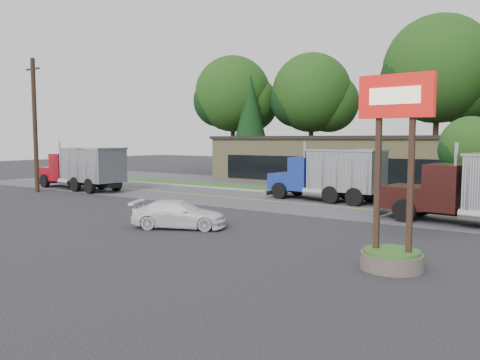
{
  "coord_description": "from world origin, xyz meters",
  "views": [
    {
      "loc": [
        14.66,
        -16.86,
        4.02
      ],
      "look_at": [
        0.38,
        3.93,
        1.8
      ],
      "focal_mm": 35.0,
      "sensor_mm": 36.0,
      "label": 1
    }
  ],
  "objects_px": {
    "bilo_sign": "(393,204)",
    "dump_truck_blue": "(331,174)",
    "utility_pole": "(35,125)",
    "dump_truck_red": "(83,167)",
    "rally_car": "(179,214)"
  },
  "relations": [
    {
      "from": "bilo_sign",
      "to": "utility_pole",
      "type": "bearing_deg",
      "value": 168.11
    },
    {
      "from": "utility_pole",
      "to": "bilo_sign",
      "type": "height_order",
      "value": "utility_pole"
    },
    {
      "from": "rally_car",
      "to": "utility_pole",
      "type": "bearing_deg",
      "value": 49.46
    },
    {
      "from": "rally_car",
      "to": "bilo_sign",
      "type": "bearing_deg",
      "value": -124.05
    },
    {
      "from": "utility_pole",
      "to": "dump_truck_blue",
      "type": "height_order",
      "value": "utility_pole"
    },
    {
      "from": "dump_truck_red",
      "to": "dump_truck_blue",
      "type": "bearing_deg",
      "value": -160.69
    },
    {
      "from": "bilo_sign",
      "to": "dump_truck_blue",
      "type": "bearing_deg",
      "value": 120.18
    },
    {
      "from": "utility_pole",
      "to": "rally_car",
      "type": "distance_m",
      "value": 19.64
    },
    {
      "from": "utility_pole",
      "to": "rally_car",
      "type": "xyz_separation_m",
      "value": [
        18.54,
        -4.67,
        -4.47
      ]
    },
    {
      "from": "bilo_sign",
      "to": "dump_truck_red",
      "type": "distance_m",
      "value": 28.32
    },
    {
      "from": "dump_truck_blue",
      "to": "rally_car",
      "type": "bearing_deg",
      "value": 85.15
    },
    {
      "from": "bilo_sign",
      "to": "dump_truck_blue",
      "type": "relative_size",
      "value": 0.76
    },
    {
      "from": "dump_truck_blue",
      "to": "rally_car",
      "type": "relative_size",
      "value": 1.82
    },
    {
      "from": "dump_truck_red",
      "to": "rally_car",
      "type": "distance_m",
      "value": 18.59
    },
    {
      "from": "utility_pole",
      "to": "dump_truck_red",
      "type": "height_order",
      "value": "utility_pole"
    }
  ]
}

